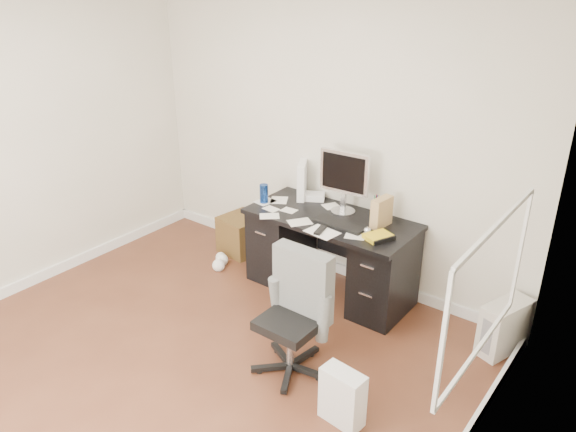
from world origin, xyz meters
name	(u,v)px	position (x,y,z in m)	size (l,w,h in m)	color
ground	(173,371)	(0.00, 0.00, 0.00)	(4.00, 4.00, 0.00)	#4E2719
room_shell	(157,159)	(0.03, 0.03, 1.66)	(4.02, 4.02, 2.71)	beige
desk	(330,252)	(0.30, 1.65, 0.40)	(1.50, 0.70, 0.75)	black
loose_papers	(309,213)	(0.10, 1.60, 0.75)	(1.10, 0.60, 0.00)	white
lcd_monitor	(344,182)	(0.33, 1.79, 1.04)	(0.46, 0.26, 0.58)	silver
keyboard	(340,224)	(0.45, 1.55, 0.76)	(0.47, 0.16, 0.03)	black
computer_mouse	(367,231)	(0.72, 1.54, 0.78)	(0.06, 0.06, 0.06)	silver
travel_mug	(264,194)	(-0.38, 1.55, 0.84)	(0.08, 0.08, 0.18)	navy
white_binder	(302,180)	(-0.18, 1.87, 0.92)	(0.14, 0.30, 0.34)	white
magazine_file	(382,212)	(0.73, 1.75, 0.88)	(0.11, 0.22, 0.25)	#A78451
pen_cup	(376,207)	(0.62, 1.85, 0.86)	(0.09, 0.09, 0.22)	#553018
yellow_book	(379,237)	(0.84, 1.52, 0.77)	(0.17, 0.21, 0.04)	yellow
paper_remote	(322,231)	(0.40, 1.35, 0.76)	(0.26, 0.21, 0.02)	white
office_chair	(290,316)	(0.68, 0.55, 0.47)	(0.53, 0.53, 0.94)	#525552
pc_tower	(504,327)	(1.86, 1.74, 0.21)	(0.19, 0.43, 0.43)	beige
shopping_bag	(342,397)	(1.26, 0.34, 0.20)	(0.29, 0.21, 0.40)	silver
wicker_basket	(242,234)	(-0.86, 1.76, 0.19)	(0.39, 0.39, 0.39)	#453014
desk_printer	(290,256)	(-0.28, 1.82, 0.09)	(0.32, 0.26, 0.19)	slate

